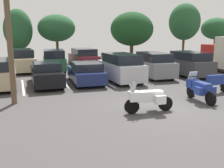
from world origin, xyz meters
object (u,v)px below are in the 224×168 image
object	(u,v)px
car_black	(46,74)
utility_pole	(7,7)
car_navy	(86,73)
car_silver	(121,67)
car_charcoal	(187,64)
car_far_maroon	(84,59)
motorcycle_second	(200,88)
car_far_champagne	(22,61)
car_grey	(153,65)
motorcycle_touring	(147,98)
car_tan	(0,73)
car_far_green	(54,60)
car_far_white	(111,61)
motorcycle_third	(215,83)

from	to	relation	value
car_black	utility_pole	world-z (taller)	utility_pole
car_navy	car_silver	bearing A→B (deg)	-4.06
car_black	car_charcoal	bearing A→B (deg)	-0.90
car_far_maroon	motorcycle_second	bearing A→B (deg)	-77.93
car_charcoal	car_far_champagne	world-z (taller)	car_far_champagne
car_grey	utility_pole	world-z (taller)	utility_pole
motorcycle_touring	car_charcoal	bearing A→B (deg)	44.80
car_black	car_grey	size ratio (longest dim) A/B	1.10
car_far_maroon	car_far_champagne	bearing A→B (deg)	174.46
utility_pole	car_tan	bearing A→B (deg)	101.32
motorcycle_touring	car_silver	distance (m)	7.17
motorcycle_touring	car_charcoal	world-z (taller)	car_charcoal
utility_pole	car_far_green	bearing A→B (deg)	72.00
car_tan	car_far_champagne	distance (m)	6.63
car_black	car_far_maroon	distance (m)	7.30
motorcycle_touring	car_far_white	world-z (taller)	car_far_white
car_tan	car_far_white	distance (m)	11.12
car_black	car_charcoal	xyz separation A→B (m)	(10.67, -0.17, 0.23)
motorcycle_touring	motorcycle_third	bearing A→B (deg)	19.44
car_tan	car_far_white	world-z (taller)	car_tan
motorcycle_second	car_far_champagne	world-z (taller)	car_far_champagne
motorcycle_touring	car_far_maroon	distance (m)	13.51
car_black	utility_pole	bearing A→B (deg)	-116.23
motorcycle_touring	motorcycle_second	distance (m)	3.38
motorcycle_second	car_tan	world-z (taller)	car_tan
car_charcoal	car_black	bearing A→B (deg)	179.10
car_far_champagne	car_far_maroon	size ratio (longest dim) A/B	1.16
car_far_maroon	motorcycle_touring	bearing A→B (deg)	-92.44
car_tan	car_navy	xyz separation A→B (m)	(5.34, -0.39, -0.19)
car_far_champagne	car_black	bearing A→B (deg)	-78.48
car_tan	car_grey	bearing A→B (deg)	0.47
motorcycle_second	car_grey	bearing A→B (deg)	79.88
motorcycle_second	car_far_green	size ratio (longest dim) A/B	0.45
car_silver	car_charcoal	xyz separation A→B (m)	(5.66, 0.24, -0.01)
motorcycle_third	car_black	world-z (taller)	car_black
car_black	car_tan	bearing A→B (deg)	176.78
motorcycle_third	car_grey	distance (m)	5.83
car_black	car_far_white	xyz separation A→B (m)	(6.64, 6.07, -0.04)
car_charcoal	utility_pole	distance (m)	13.64
motorcycle_second	car_tan	distance (m)	11.66
car_tan	utility_pole	distance (m)	5.53
car_far_champagne	car_far_white	size ratio (longest dim) A/B	1.03
motorcycle_second	car_far_champagne	distance (m)	15.52
car_silver	car_charcoal	distance (m)	5.66
car_navy	car_grey	bearing A→B (deg)	5.09
motorcycle_touring	car_navy	size ratio (longest dim) A/B	0.48
motorcycle_second	car_far_white	bearing A→B (deg)	90.30
car_grey	utility_pole	xyz separation A→B (m)	(-9.88, -4.20, 3.57)
motorcycle_touring	car_charcoal	size ratio (longest dim) A/B	0.45
utility_pole	car_charcoal	bearing A→B (deg)	16.69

